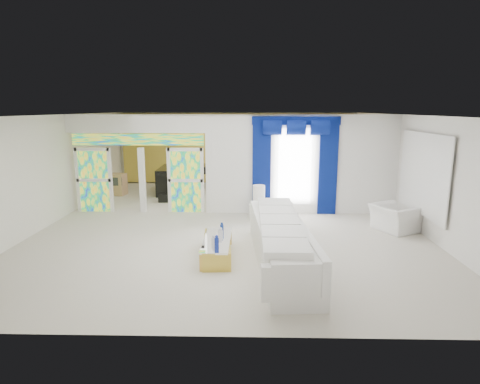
{
  "coord_description": "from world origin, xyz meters",
  "views": [
    {
      "loc": [
        0.54,
        -11.16,
        3.18
      ],
      "look_at": [
        0.3,
        -1.2,
        1.1
      ],
      "focal_mm": 30.14,
      "sensor_mm": 36.0,
      "label": 1
    }
  ],
  "objects_px": {
    "coffee_table": "(217,248)",
    "white_sofa": "(280,244)",
    "armchair": "(394,218)",
    "console_table": "(269,211)",
    "grand_piano": "(180,180)"
  },
  "relations": [
    {
      "from": "coffee_table",
      "to": "white_sofa",
      "type": "bearing_deg",
      "value": -12.53
    },
    {
      "from": "coffee_table",
      "to": "armchair",
      "type": "distance_m",
      "value": 4.95
    },
    {
      "from": "console_table",
      "to": "armchair",
      "type": "xyz_separation_m",
      "value": [
        3.24,
        -1.25,
        0.15
      ]
    },
    {
      "from": "armchair",
      "to": "grand_piano",
      "type": "bearing_deg",
      "value": 26.69
    },
    {
      "from": "console_table",
      "to": "grand_piano",
      "type": "xyz_separation_m",
      "value": [
        -3.26,
        3.56,
        0.29
      ]
    },
    {
      "from": "grand_piano",
      "to": "console_table",
      "type": "bearing_deg",
      "value": -48.6
    },
    {
      "from": "coffee_table",
      "to": "armchair",
      "type": "height_order",
      "value": "armchair"
    },
    {
      "from": "armchair",
      "to": "grand_piano",
      "type": "height_order",
      "value": "grand_piano"
    },
    {
      "from": "white_sofa",
      "to": "grand_piano",
      "type": "xyz_separation_m",
      "value": [
        -3.33,
        7.14,
        0.07
      ]
    },
    {
      "from": "white_sofa",
      "to": "coffee_table",
      "type": "bearing_deg",
      "value": 163.44
    },
    {
      "from": "white_sofa",
      "to": "console_table",
      "type": "bearing_deg",
      "value": 87.12
    },
    {
      "from": "coffee_table",
      "to": "console_table",
      "type": "height_order",
      "value": "same"
    },
    {
      "from": "coffee_table",
      "to": "grand_piano",
      "type": "height_order",
      "value": "grand_piano"
    },
    {
      "from": "coffee_table",
      "to": "console_table",
      "type": "relative_size",
      "value": 1.5
    },
    {
      "from": "white_sofa",
      "to": "console_table",
      "type": "height_order",
      "value": "white_sofa"
    }
  ]
}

